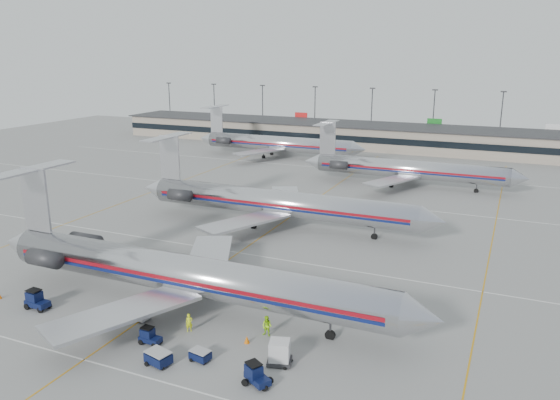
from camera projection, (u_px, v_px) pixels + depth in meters
The scene contains 18 objects.
ground at pixel (198, 281), 62.14m from camera, with size 260.00×260.00×0.00m, color gray.
apron_markings at pixel (239, 253), 70.98m from camera, with size 160.00×0.15×0.02m, color silver.
terminal at pixel (390, 137), 147.94m from camera, with size 162.00×17.00×6.25m.
light_mast_row at pixel (402, 112), 158.93m from camera, with size 163.60×0.40×15.28m.
jet_foreground at pixel (180, 273), 54.81m from camera, with size 49.97×29.42×13.08m.
jet_second_row at pixel (273, 202), 81.24m from camera, with size 48.37×28.48×12.66m.
jet_third_row at pixel (405, 169), 105.90m from camera, with size 43.09×26.50×11.78m.
jet_back_row at pixel (275, 143), 135.13m from camera, with size 44.65×27.47×12.21m.
tug_left at pixel (36, 300), 55.23m from camera, with size 2.58×1.39×2.04m.
tug_center at pixel (149, 336), 48.56m from camera, with size 2.02×1.07×1.62m.
tug_right at pixel (256, 375), 42.55m from camera, with size 2.55×2.16×1.86m.
cart_inner at pixel (158, 358), 45.36m from camera, with size 2.38×1.90×1.19m.
cart_outer at pixel (200, 355), 45.97m from camera, with size 1.85×1.42×0.95m.
uld_container at pixel (280, 352), 45.34m from camera, with size 2.38×2.15×2.10m.
belt_loader at pixel (134, 313), 53.28m from camera, with size 4.11×1.55×2.14m.
ramp_worker_near at pixel (189, 323), 50.73m from camera, with size 0.64×0.42×1.76m, color #E0F116.
ramp_worker_far at pixel (267, 326), 49.87m from camera, with size 0.96×0.74×1.97m, color #A6EF16.
cone_right at pixel (247, 339), 48.81m from camera, with size 0.50×0.50×0.68m, color orange.
Camera 1 is at (31.73, -48.96, 25.13)m, focal length 35.00 mm.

